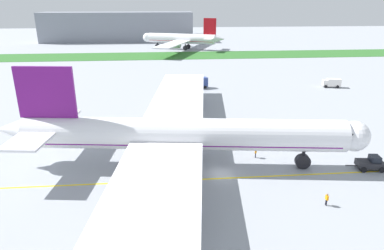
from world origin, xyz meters
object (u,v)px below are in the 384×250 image
at_px(service_truck_fuel_bowser, 332,83).
at_px(parked_airliner_far_centre, 183,39).
at_px(ground_crew_marshaller_front, 139,147).
at_px(airliner_foreground, 177,135).
at_px(service_truck_baggage_loader, 188,98).
at_px(pushback_tug, 371,163).
at_px(ground_crew_wingwalker_starboard, 256,152).
at_px(service_truck_catering_van, 199,83).
at_px(ground_crew_wingwalker_port, 327,198).

distance_m(service_truck_fuel_bowser, parked_airliner_far_centre, 97.99).
bearing_deg(ground_crew_marshaller_front, airliner_foreground, -43.65).
relative_size(airliner_foreground, service_truck_baggage_loader, 17.48).
bearing_deg(parked_airliner_far_centre, service_truck_baggage_loader, -92.98).
distance_m(pushback_tug, service_truck_baggage_loader, 46.01).
height_order(service_truck_fuel_bowser, parked_airliner_far_centre, parked_airliner_far_centre).
height_order(pushback_tug, service_truck_baggage_loader, service_truck_baggage_loader).
xyz_separation_m(pushback_tug, ground_crew_marshaller_front, (-36.55, 9.93, -0.09)).
relative_size(pushback_tug, ground_crew_marshaller_front, 3.71).
xyz_separation_m(ground_crew_marshaller_front, service_truck_baggage_loader, (10.89, 28.24, 0.74)).
bearing_deg(ground_crew_wingwalker_starboard, service_truck_catering_van, 94.78).
relative_size(ground_crew_wingwalker_starboard, parked_airliner_far_centre, 0.02).
bearing_deg(airliner_foreground, service_truck_fuel_bowser, 44.39).
bearing_deg(ground_crew_wingwalker_port, service_truck_fuel_bowser, 63.31).
relative_size(ground_crew_wingwalker_port, ground_crew_wingwalker_starboard, 1.01).
relative_size(pushback_tug, service_truck_baggage_loader, 1.08).
relative_size(airliner_foreground, ground_crew_wingwalker_starboard, 55.72).
bearing_deg(pushback_tug, ground_crew_wingwalker_starboard, 161.28).
height_order(airliner_foreground, ground_crew_marshaller_front, airliner_foreground).
distance_m(airliner_foreground, service_truck_baggage_loader, 34.87).
bearing_deg(ground_crew_marshaller_front, ground_crew_wingwalker_starboard, -12.09).
relative_size(pushback_tug, ground_crew_wingwalker_starboard, 3.43).
relative_size(service_truck_fuel_bowser, parked_airliner_far_centre, 0.08).
xyz_separation_m(airliner_foreground, service_truck_baggage_loader, (4.45, 34.39, -3.72)).
distance_m(service_truck_catering_van, parked_airliner_far_centre, 87.19).
bearing_deg(service_truck_baggage_loader, service_truck_catering_van, 73.99).
height_order(pushback_tug, ground_crew_wingwalker_starboard, pushback_tug).
bearing_deg(ground_crew_wingwalker_starboard, service_truck_baggage_loader, 105.17).
height_order(airliner_foreground, pushback_tug, airliner_foreground).
bearing_deg(ground_crew_wingwalker_starboard, ground_crew_marshaller_front, 167.91).
height_order(ground_crew_wingwalker_port, service_truck_catering_van, service_truck_catering_van).
xyz_separation_m(service_truck_baggage_loader, parked_airliner_far_centre, (5.39, 103.53, 3.87)).
bearing_deg(service_truck_fuel_bowser, service_truck_baggage_loader, -162.72).
relative_size(service_truck_baggage_loader, parked_airliner_far_centre, 0.08).
bearing_deg(service_truck_catering_van, ground_crew_marshaller_front, -109.25).
bearing_deg(parked_airliner_far_centre, pushback_tug, -81.86).
bearing_deg(service_truck_catering_van, service_truck_fuel_bowser, -3.48).
height_order(pushback_tug, service_truck_fuel_bowser, service_truck_fuel_bowser).
distance_m(ground_crew_marshaller_front, ground_crew_wingwalker_starboard, 20.13).
bearing_deg(service_truck_baggage_loader, ground_crew_wingwalker_starboard, -74.83).
relative_size(pushback_tug, service_truck_catering_van, 1.06).
relative_size(ground_crew_marshaller_front, ground_crew_wingwalker_starboard, 0.93).
distance_m(ground_crew_marshaller_front, service_truck_fuel_bowser, 70.01).
bearing_deg(ground_crew_marshaller_front, pushback_tug, -15.20).
relative_size(ground_crew_wingwalker_port, ground_crew_marshaller_front, 1.09).
xyz_separation_m(pushback_tug, service_truck_fuel_bowser, (19.29, 52.16, 0.43)).
xyz_separation_m(ground_crew_wingwalker_port, ground_crew_marshaller_front, (-25.03, 19.05, -0.08)).
bearing_deg(service_truck_fuel_bowser, pushback_tug, -110.29).
distance_m(ground_crew_wingwalker_port, parked_airliner_far_centre, 151.15).
bearing_deg(service_truck_fuel_bowser, ground_crew_wingwalker_port, -116.69).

